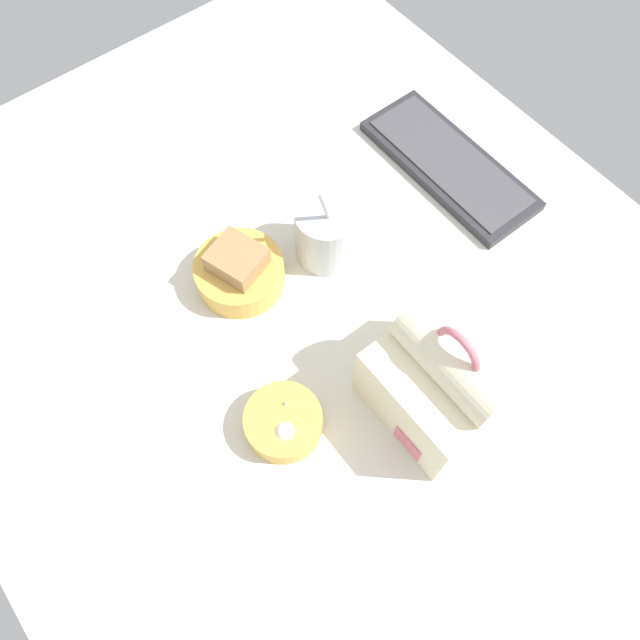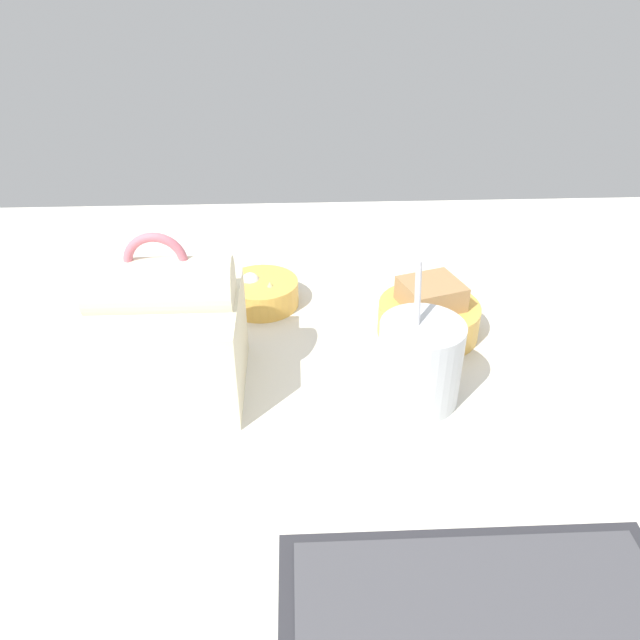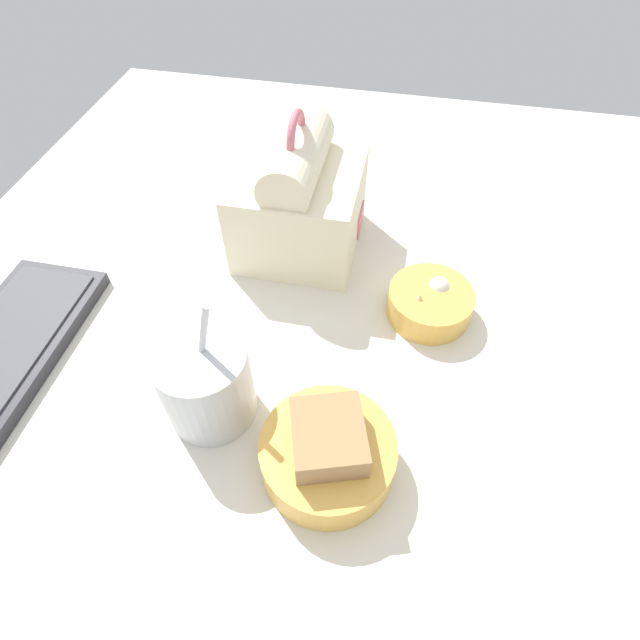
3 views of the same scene
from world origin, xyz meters
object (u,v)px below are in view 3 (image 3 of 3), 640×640
lunch_bag (299,201)px  soup_cup (206,382)px  bento_bowl_sandwich (328,452)px  bento_bowl_snacks (429,302)px

lunch_bag → soup_cup: lunch_bag is taller
lunch_bag → bento_bowl_sandwich: bearing=-162.3°
soup_cup → bento_bowl_sandwich: size_ratio=1.26×
bento_bowl_snacks → soup_cup: bearing=130.1°
lunch_bag → bento_bowl_snacks: size_ratio=1.89×
lunch_bag → soup_cup: size_ratio=1.19×
lunch_bag → soup_cup: (-29.10, 3.33, -2.18)cm
soup_cup → bento_bowl_sandwich: 14.61cm
bento_bowl_sandwich → soup_cup: bearing=74.0°
bento_bowl_snacks → lunch_bag: bearing=62.7°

